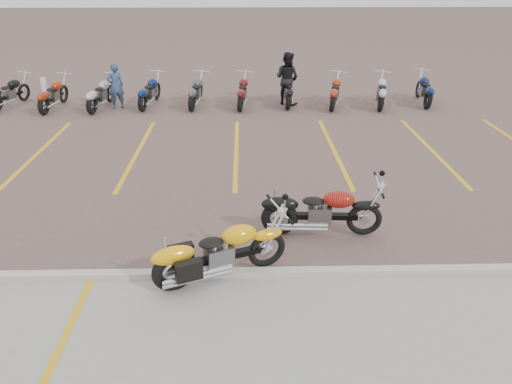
% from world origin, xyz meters
% --- Properties ---
extents(ground, '(100.00, 100.00, 0.00)m').
position_xyz_m(ground, '(0.00, 0.00, 0.00)').
color(ground, brown).
rests_on(ground, ground).
extents(curb, '(60.00, 0.18, 0.12)m').
position_xyz_m(curb, '(0.00, -2.00, 0.06)').
color(curb, '#ADAAA3').
rests_on(curb, ground).
extents(parking_stripes, '(38.00, 5.50, 0.01)m').
position_xyz_m(parking_stripes, '(0.00, 4.00, 0.00)').
color(parking_stripes, gold).
rests_on(parking_stripes, ground).
extents(yellow_cruiser, '(2.18, 1.00, 0.95)m').
position_xyz_m(yellow_cruiser, '(-0.23, -2.05, 0.47)').
color(yellow_cruiser, black).
rests_on(yellow_cruiser, ground).
extents(flame_cruiser, '(2.28, 0.37, 0.94)m').
position_xyz_m(flame_cruiser, '(1.61, -0.64, 0.47)').
color(flame_cruiser, black).
rests_on(flame_cruiser, ground).
extents(person_a, '(0.68, 0.61, 1.57)m').
position_xyz_m(person_a, '(-4.24, 8.48, 0.79)').
color(person_a, navy).
rests_on(person_a, ground).
extents(person_b, '(1.14, 1.10, 1.86)m').
position_xyz_m(person_b, '(1.78, 8.91, 0.93)').
color(person_b, black).
rests_on(person_b, ground).
extents(bollard, '(0.17, 0.17, 1.00)m').
position_xyz_m(bollard, '(-6.89, 8.93, 0.50)').
color(bollard, silver).
rests_on(bollard, ground).
extents(bg_bike_row, '(15.78, 2.07, 1.10)m').
position_xyz_m(bg_bike_row, '(-0.69, 8.66, 0.55)').
color(bg_bike_row, black).
rests_on(bg_bike_row, ground).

